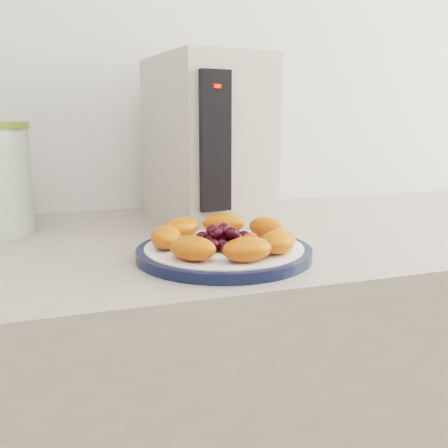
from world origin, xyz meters
name	(u,v)px	position (x,y,z in m)	size (l,w,h in m)	color
wall_back	(101,18)	(0.00, 1.51, 1.30)	(3.50, 0.02, 2.60)	silver
plate_rim	(224,252)	(0.12, 1.06, 0.91)	(0.25, 0.25, 0.01)	#0E1733
plate_face	(224,252)	(0.12, 1.06, 0.91)	(0.23, 0.23, 0.02)	white
appliance_body	(206,141)	(0.17, 1.32, 1.06)	(0.18, 0.25, 0.31)	#BFB4A8
appliance_panel	(215,142)	(0.14, 1.19, 1.06)	(0.05, 0.02, 0.23)	black
appliance_led	(217,86)	(0.15, 1.18, 1.15)	(0.01, 0.01, 0.01)	#FF0C05
fruit_plate	(226,237)	(0.12, 1.05, 0.93)	(0.22, 0.22, 0.03)	#D04112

